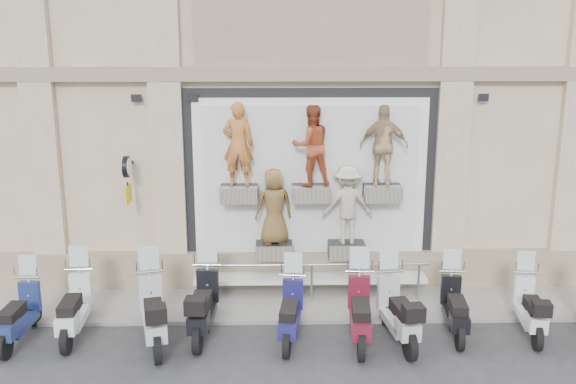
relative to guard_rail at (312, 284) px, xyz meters
name	(u,v)px	position (x,y,z in m)	size (l,w,h in m)	color
ground	(317,348)	(0.00, -2.00, -0.47)	(90.00, 90.00, 0.00)	#313134
sidewalk	(311,301)	(0.00, 0.10, -0.43)	(16.00, 2.20, 0.08)	gray
building	(303,21)	(0.00, 5.00, 5.54)	(14.00, 8.60, 12.00)	beige
shop_vitrine	(314,187)	(0.09, 0.74, 1.97)	(5.60, 0.85, 4.30)	black
guard_rail	(312,284)	(0.00, 0.00, 0.00)	(5.06, 0.10, 0.93)	#9EA0A5
clock_sign_bracket	(127,174)	(-3.90, 0.47, 2.34)	(0.10, 0.80, 1.02)	black
scooter_a	(18,304)	(-5.60, -1.62, 0.29)	(0.54, 1.87, 1.52)	navy
scooter_b	(73,297)	(-4.63, -1.40, 0.34)	(0.58, 1.99, 1.61)	silver
scooter_c	(153,302)	(-3.05, -1.76, 0.38)	(0.61, 2.09, 1.70)	#A9AEB7
scooter_d	(203,294)	(-2.16, -1.40, 0.38)	(0.61, 2.09, 1.70)	black
scooter_e	(290,302)	(-0.50, -1.66, 0.31)	(0.55, 1.90, 1.54)	#18164E
scooter_f	(360,301)	(0.81, -1.74, 0.36)	(0.59, 2.04, 1.66)	#580F20
scooter_g	(398,301)	(1.52, -1.74, 0.36)	(0.59, 2.03, 1.65)	#A4A5AB
scooter_h	(456,297)	(2.69, -1.45, 0.29)	(0.54, 1.86, 1.51)	black
scooter_i	(531,298)	(4.13, -1.49, 0.28)	(0.53, 1.83, 1.49)	silver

